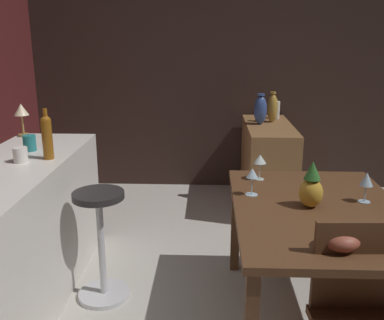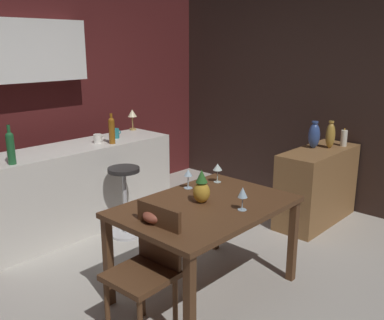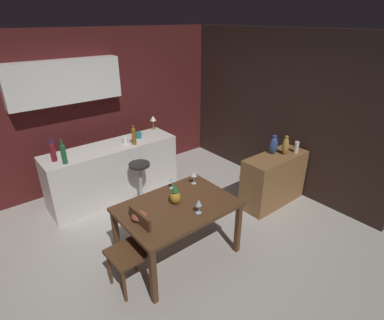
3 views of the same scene
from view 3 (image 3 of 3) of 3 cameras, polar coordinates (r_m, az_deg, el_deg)
ground_plane at (r=4.36m, az=-6.44°, el=-13.97°), size 9.00×9.00×0.00m
wall_kitchen_back at (r=5.42m, az=-19.98°, el=9.54°), size 5.20×0.33×2.60m
wall_side_right at (r=5.54m, az=13.98°, el=9.42°), size 0.10×4.40×2.60m
dining_table at (r=3.66m, az=-2.73°, el=-9.49°), size 1.34×0.93×0.74m
kitchen_counter at (r=5.15m, az=-14.44°, el=-2.04°), size 2.10×0.60×0.90m
sideboard_cabinet at (r=5.00m, az=14.97°, el=-3.52°), size 1.10×0.44×0.82m
chair_near_window at (r=3.47m, az=-10.99°, el=-15.70°), size 0.42×0.42×0.89m
bar_stool at (r=4.84m, az=-9.55°, el=-4.26°), size 0.34×0.34×0.72m
wine_glass_left at (r=3.89m, az=-3.73°, el=-3.66°), size 0.07×0.07×0.16m
wine_glass_right at (r=3.41m, az=1.25°, el=-8.04°), size 0.07×0.07×0.18m
wine_glass_center at (r=3.99m, az=0.35°, el=-2.71°), size 0.08×0.08×0.17m
pineapple_centerpiece at (r=3.59m, az=-3.14°, el=-6.55°), size 0.13×0.13×0.26m
fruit_bowl at (r=3.40m, az=-9.79°, el=-10.30°), size 0.18×0.18×0.10m
wine_bottle_cobalt at (r=4.88m, az=-24.70°, el=2.19°), size 0.08×0.08×0.26m
wine_bottle_amber at (r=4.88m, az=-10.81°, el=4.54°), size 0.07×0.07×0.32m
wine_bottle_ruby at (r=4.66m, az=-24.59°, el=1.45°), size 0.08×0.08×0.30m
wine_bottle_green at (r=4.51m, az=-22.89°, el=1.23°), size 0.07×0.07×0.35m
cup_white at (r=5.01m, az=-12.32°, el=3.64°), size 0.12×0.09×0.09m
cup_teal at (r=5.17m, az=-9.93°, el=4.60°), size 0.12×0.08×0.11m
counter_lamp at (r=5.51m, az=-7.28°, el=7.53°), size 0.11×0.11×0.25m
pillar_candle_tall at (r=4.99m, az=18.94°, el=2.28°), size 0.07×0.07×0.20m
vase_ceramic_blue at (r=4.83m, az=15.02°, el=2.70°), size 0.12×0.12×0.30m
vase_brass at (r=4.85m, az=17.07°, el=2.57°), size 0.10×0.10×0.30m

